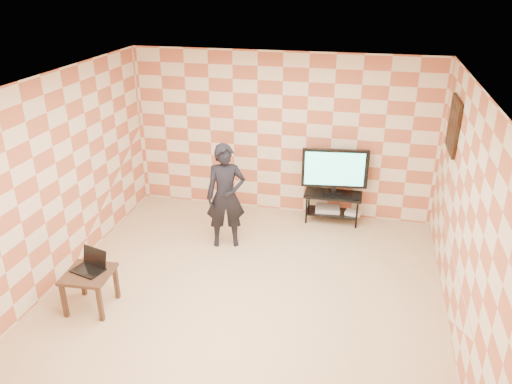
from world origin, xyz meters
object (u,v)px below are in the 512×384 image
tv (335,170)px  side_table (89,279)px  tv_stand (333,201)px  person (226,196)px

tv → side_table: tv is taller
tv_stand → tv: (-0.00, -0.00, 0.56)m
tv_stand → side_table: size_ratio=1.59×
person → side_table: bearing=-139.7°
side_table → person: 2.26m
tv → person: size_ratio=0.66×
tv_stand → tv: bearing=-96.8°
tv → person: person is taller
tv_stand → side_table: (-2.69, -2.98, 0.05)m
tv → side_table: 4.05m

